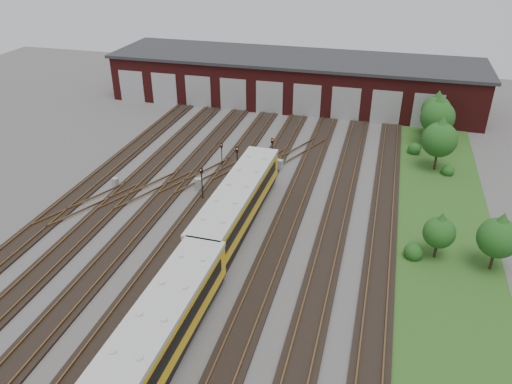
# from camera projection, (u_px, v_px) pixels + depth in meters

# --- Properties ---
(ground) EXTENTS (120.00, 120.00, 0.00)m
(ground) POSITION_uv_depth(u_px,v_px,m) (187.00, 265.00, 37.54)
(ground) COLOR #403E3C
(ground) RESTS_ON ground
(track_network) EXTENTS (30.40, 70.00, 0.33)m
(track_network) POSITION_uv_depth(u_px,v_px,m) (188.00, 259.00, 38.02)
(track_network) COLOR black
(track_network) RESTS_ON ground
(maintenance_shed) EXTENTS (51.00, 12.50, 6.35)m
(maintenance_shed) POSITION_uv_depth(u_px,v_px,m) (293.00, 79.00, 69.83)
(maintenance_shed) COLOR #4E1413
(maintenance_shed) RESTS_ON ground
(grass_verge) EXTENTS (8.00, 55.00, 0.05)m
(grass_verge) POSITION_uv_depth(u_px,v_px,m) (444.00, 231.00, 41.62)
(grass_verge) COLOR #214918
(grass_verge) RESTS_ON ground
(metro_train) EXTENTS (3.24, 48.22, 3.34)m
(metro_train) POSITION_uv_depth(u_px,v_px,m) (155.00, 339.00, 28.18)
(metro_train) COLOR black
(metro_train) RESTS_ON ground
(signal_mast_0) EXTENTS (0.27, 0.25, 3.27)m
(signal_mast_0) POSITION_uv_depth(u_px,v_px,m) (202.00, 180.00, 45.32)
(signal_mast_0) COLOR black
(signal_mast_0) RESTS_ON ground
(signal_mast_1) EXTENTS (0.24, 0.22, 2.66)m
(signal_mast_1) POSITION_uv_depth(u_px,v_px,m) (222.00, 152.00, 51.70)
(signal_mast_1) COLOR black
(signal_mast_1) RESTS_ON ground
(signal_mast_2) EXTENTS (0.27, 0.26, 3.05)m
(signal_mast_2) POSITION_uv_depth(u_px,v_px,m) (272.00, 148.00, 51.90)
(signal_mast_2) COLOR black
(signal_mast_2) RESTS_ON ground
(signal_mast_3) EXTENTS (0.32, 0.31, 3.91)m
(signal_mast_3) POSITION_uv_depth(u_px,v_px,m) (237.00, 160.00, 48.05)
(signal_mast_3) COLOR black
(signal_mast_3) RESTS_ON ground
(relay_cabinet_0) EXTENTS (0.69, 0.65, 0.92)m
(relay_cabinet_0) POSITION_uv_depth(u_px,v_px,m) (116.00, 182.00, 48.38)
(relay_cabinet_0) COLOR #929596
(relay_cabinet_0) RESTS_ON ground
(relay_cabinet_1) EXTENTS (0.86, 0.80, 1.15)m
(relay_cabinet_1) POSITION_uv_depth(u_px,v_px,m) (199.00, 184.00, 47.86)
(relay_cabinet_1) COLOR #929596
(relay_cabinet_1) RESTS_ON ground
(relay_cabinet_2) EXTENTS (0.85, 0.79, 1.14)m
(relay_cabinet_2) POSITION_uv_depth(u_px,v_px,m) (173.00, 282.00, 34.93)
(relay_cabinet_2) COLOR #929596
(relay_cabinet_2) RESTS_ON ground
(relay_cabinet_3) EXTENTS (0.62, 0.52, 1.03)m
(relay_cabinet_3) POSITION_uv_depth(u_px,v_px,m) (254.00, 167.00, 51.23)
(relay_cabinet_3) COLOR #929596
(relay_cabinet_3) RESTS_ON ground
(relay_cabinet_4) EXTENTS (0.81, 0.74, 1.14)m
(relay_cabinet_4) POSITION_uv_depth(u_px,v_px,m) (279.00, 165.00, 51.57)
(relay_cabinet_4) COLOR #929596
(relay_cabinet_4) RESTS_ON ground
(tree_0) EXTENTS (3.75, 3.75, 6.21)m
(tree_0) POSITION_uv_depth(u_px,v_px,m) (438.00, 113.00, 55.29)
(tree_0) COLOR black
(tree_0) RESTS_ON ground
(tree_1) EXTENTS (3.40, 3.40, 5.64)m
(tree_1) POSITION_uv_depth(u_px,v_px,m) (437.00, 107.00, 58.25)
(tree_1) COLOR black
(tree_1) RESTS_ON ground
(tree_2) EXTENTS (3.56, 3.56, 5.90)m
(tree_2) POSITION_uv_depth(u_px,v_px,m) (440.00, 136.00, 50.09)
(tree_2) COLOR black
(tree_2) RESTS_ON ground
(tree_3) EXTENTS (2.42, 2.42, 4.00)m
(tree_3) POSITION_uv_depth(u_px,v_px,m) (440.00, 229.00, 37.22)
(tree_3) COLOR black
(tree_3) RESTS_ON ground
(tree_4) EXTENTS (2.96, 2.96, 4.90)m
(tree_4) POSITION_uv_depth(u_px,v_px,m) (499.00, 234.00, 35.63)
(tree_4) COLOR black
(tree_4) RESTS_ON ground
(bush_0) EXTENTS (1.47, 1.47, 1.47)m
(bush_0) POSITION_uv_depth(u_px,v_px,m) (414.00, 250.00, 38.07)
(bush_0) COLOR #134313
(bush_0) RESTS_ON ground
(bush_1) EXTENTS (1.44, 1.44, 1.44)m
(bush_1) POSITION_uv_depth(u_px,v_px,m) (414.00, 147.00, 55.15)
(bush_1) COLOR #134313
(bush_1) RESTS_ON ground
(bush_2) EXTENTS (1.25, 1.25, 1.25)m
(bush_2) POSITION_uv_depth(u_px,v_px,m) (448.00, 169.00, 50.56)
(bush_2) COLOR #134313
(bush_2) RESTS_ON ground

